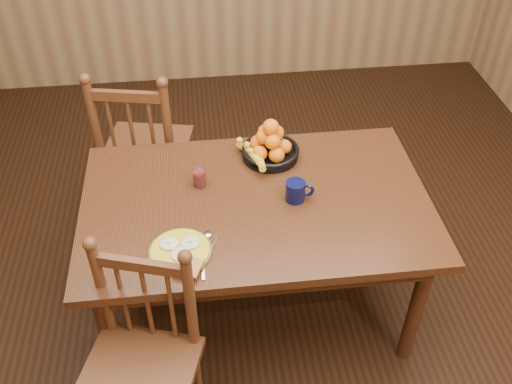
{
  "coord_description": "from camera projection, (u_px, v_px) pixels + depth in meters",
  "views": [
    {
      "loc": [
        -0.23,
        -1.94,
        2.49
      ],
      "look_at": [
        0.0,
        0.0,
        0.8
      ],
      "focal_mm": 40.0,
      "sensor_mm": 36.0,
      "label": 1
    }
  ],
  "objects": [
    {
      "name": "breakfast_plate",
      "position": [
        181.0,
        251.0,
        2.36
      ],
      "size": [
        0.26,
        0.3,
        0.04
      ],
      "color": "#59601E",
      "rests_on": "dining_table"
    },
    {
      "name": "fork",
      "position": [
        203.0,
        261.0,
        2.33
      ],
      "size": [
        0.03,
        0.18,
        0.0
      ],
      "rotation": [
        0.0,
        0.0,
        -0.0
      ],
      "color": "silver",
      "rests_on": "dining_table"
    },
    {
      "name": "spoon",
      "position": [
        210.0,
        238.0,
        2.43
      ],
      "size": [
        0.06,
        0.15,
        0.01
      ],
      "rotation": [
        0.0,
        0.0,
        -0.48
      ],
      "color": "silver",
      "rests_on": "dining_table"
    },
    {
      "name": "room",
      "position": [
        256.0,
        86.0,
        2.23
      ],
      "size": [
        4.52,
        5.02,
        2.72
      ],
      "color": "black",
      "rests_on": "ground"
    },
    {
      "name": "fruit_bowl",
      "position": [
        269.0,
        146.0,
        2.83
      ],
      "size": [
        0.32,
        0.32,
        0.22
      ],
      "color": "black",
      "rests_on": "dining_table"
    },
    {
      "name": "juice_glass",
      "position": [
        199.0,
        178.0,
        2.67
      ],
      "size": [
        0.06,
        0.06,
        0.09
      ],
      "color": "silver",
      "rests_on": "dining_table"
    },
    {
      "name": "chair_far",
      "position": [
        145.0,
        150.0,
        3.31
      ],
      "size": [
        0.56,
        0.55,
        1.06
      ],
      "rotation": [
        0.0,
        0.0,
        2.94
      ],
      "color": "#462315",
      "rests_on": "ground"
    },
    {
      "name": "coffee_mug",
      "position": [
        296.0,
        191.0,
        2.59
      ],
      "size": [
        0.13,
        0.09,
        0.1
      ],
      "color": "black",
      "rests_on": "dining_table"
    },
    {
      "name": "chair_near",
      "position": [
        141.0,
        363.0,
        2.29
      ],
      "size": [
        0.55,
        0.54,
        0.98
      ],
      "rotation": [
        0.0,
        0.0,
        -0.3
      ],
      "color": "#462315",
      "rests_on": "ground"
    },
    {
      "name": "dining_table",
      "position": [
        256.0,
        214.0,
        2.67
      ],
      "size": [
        1.6,
        1.0,
        0.75
      ],
      "color": "black",
      "rests_on": "ground"
    }
  ]
}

